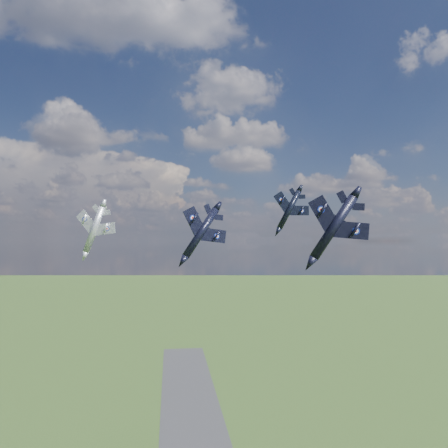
{
  "coord_description": "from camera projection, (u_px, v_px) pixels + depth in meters",
  "views": [
    {
      "loc": [
        -10.26,
        -72.93,
        78.6
      ],
      "look_at": [
        0.19,
        10.74,
        81.9
      ],
      "focal_mm": 35.0,
      "sensor_mm": 36.0,
      "label": 1
    }
  ],
  "objects": [
    {
      "name": "jet_right_navy",
      "position": [
        334.0,
        227.0,
        64.36
      ],
      "size": [
        14.33,
        17.13,
        8.29
      ],
      "primitive_type": null,
      "rotation": [
        0.0,
        0.58,
        -0.29
      ],
      "color": "black"
    },
    {
      "name": "jet_lead_navy",
      "position": [
        201.0,
        233.0,
        85.01
      ],
      "size": [
        15.06,
        18.02,
        8.91
      ],
      "primitive_type": null,
      "rotation": [
        0.0,
        0.6,
        0.3
      ],
      "color": "black"
    },
    {
      "name": "jet_high_navy",
      "position": [
        289.0,
        210.0,
        99.17
      ],
      "size": [
        10.59,
        13.9,
        6.87
      ],
      "primitive_type": null,
      "rotation": [
        0.0,
        0.49,
        -0.07
      ],
      "color": "black"
    },
    {
      "name": "jet_left_silver",
      "position": [
        94.0,
        229.0,
        89.02
      ],
      "size": [
        14.1,
        16.21,
        6.15
      ],
      "primitive_type": null,
      "rotation": [
        0.0,
        0.37,
        -0.34
      ],
      "color": "#999CA3"
    }
  ]
}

